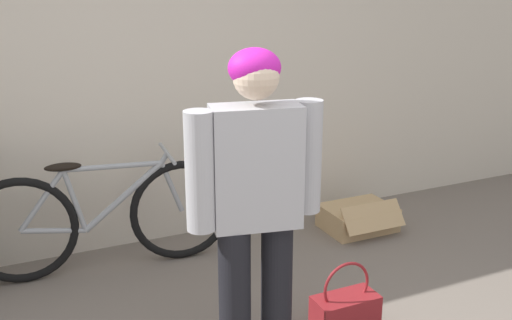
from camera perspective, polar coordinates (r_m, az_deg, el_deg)
wall_back at (r=4.13m, az=-10.58°, el=9.39°), size 8.00×0.07×2.60m
person at (r=2.71m, az=-0.01°, el=-3.42°), size 0.66×0.26×1.55m
bicycle at (r=3.95m, az=-14.26°, el=-5.31°), size 1.69×0.46×0.76m
handbag at (r=3.29m, az=8.48°, el=-14.30°), size 0.35×0.17×0.43m
cardboard_box at (r=4.60m, az=9.69°, el=-5.43°), size 0.51×0.46×0.25m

